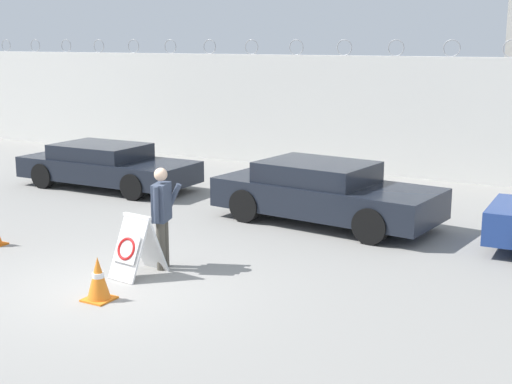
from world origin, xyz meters
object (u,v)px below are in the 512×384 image
security_guard (162,213)px  parked_car_rear_sedan (324,192)px  traffic_cone_near (98,279)px  parked_car_front_coupe (107,165)px  barricade_sign (136,246)px

security_guard → parked_car_rear_sedan: (1.13, 4.12, -0.30)m
traffic_cone_near → parked_car_front_coupe: parked_car_front_coupe is taller
security_guard → parked_car_rear_sedan: bearing=-32.9°
barricade_sign → security_guard: size_ratio=0.59×
traffic_cone_near → parked_car_rear_sedan: 5.93m
parked_car_front_coupe → barricade_sign: bearing=-46.0°
barricade_sign → parked_car_rear_sedan: 4.83m
traffic_cone_near → parked_car_front_coupe: bearing=130.1°
barricade_sign → parked_car_front_coupe: (-5.16, 5.23, 0.08)m
barricade_sign → traffic_cone_near: (0.23, -1.17, -0.18)m
barricade_sign → parked_car_rear_sedan: parked_car_rear_sedan is taller
barricade_sign → parked_car_front_coupe: bearing=141.5°
barricade_sign → traffic_cone_near: barricade_sign is taller
traffic_cone_near → parked_car_rear_sedan: size_ratio=0.14×
parked_car_front_coupe → security_guard: bearing=-42.2°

